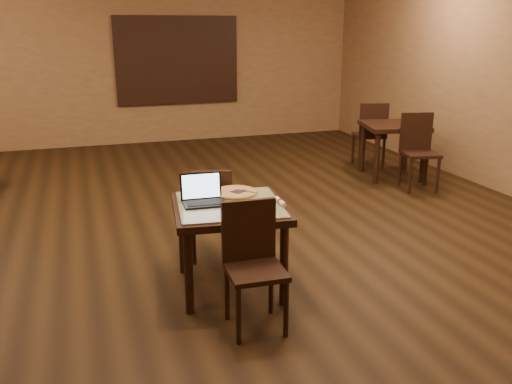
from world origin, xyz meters
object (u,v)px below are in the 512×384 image
object	(u,v)px
chair_main_near	(253,257)
tiled_table	(230,215)
other_table_a_chair_near	(418,147)
other_table_a_chair_far	(371,131)
laptop	(203,195)
chair_main_far	(211,209)
other_table_a	(393,133)
pizza_pan	(235,194)

from	to	relation	value
chair_main_near	tiled_table	bearing A→B (deg)	92.28
chair_main_near	other_table_a_chair_near	distance (m)	4.28
other_table_a_chair_far	laptop	bearing A→B (deg)	55.42
tiled_table	other_table_a_chair_near	distance (m)	3.91
chair_main_far	other_table_a_chair_near	bearing A→B (deg)	-145.29
chair_main_near	laptop	size ratio (longest dim) A/B	2.66
other_table_a	laptop	bearing A→B (deg)	-130.61
pizza_pan	other_table_a_chair_far	xyz separation A→B (m)	(3.13, 3.10, -0.18)
pizza_pan	laptop	bearing A→B (deg)	-157.18
chair_main_far	other_table_a	xyz separation A→B (m)	(3.28, 2.11, 0.15)
chair_main_far	other_table_a_chair_near	xyz separation A→B (m)	(3.30, 1.50, 0.07)
tiled_table	chair_main_near	bearing A→B (deg)	-82.52
pizza_pan	other_table_a	distance (m)	4.02
other_table_a_chair_near	laptop	bearing A→B (deg)	-137.70
pizza_pan	other_table_a_chair_near	size ratio (longest dim) A/B	0.38
chair_main_far	other_table_a_chair_far	bearing A→B (deg)	-129.94
other_table_a	other_table_a_chair_far	size ratio (longest dim) A/B	0.98
laptop	other_table_a_chair_near	distance (m)	4.04
other_table_a_chair_far	chair_main_near	bearing A→B (deg)	62.90
other_table_a_chair_near	pizza_pan	bearing A→B (deg)	-137.03
chair_main_far	pizza_pan	distance (m)	0.48
pizza_pan	other_table_a_chair_far	bearing A→B (deg)	44.67
tiled_table	chair_main_far	size ratio (longest dim) A/B	1.12
chair_main_far	laptop	distance (m)	0.63
chair_main_far	other_table_a_chair_far	world-z (taller)	other_table_a_chair_far
tiled_table	pizza_pan	bearing A→B (deg)	70.65
laptop	pizza_pan	xyz separation A→B (m)	(0.32, 0.13, -0.06)
tiled_table	chair_main_near	size ratio (longest dim) A/B	1.08
chair_main_far	other_table_a	world-z (taller)	chair_main_far
laptop	other_table_a	bearing A→B (deg)	40.08
laptop	pizza_pan	bearing A→B (deg)	25.83
chair_main_far	chair_main_near	bearing A→B (deg)	101.13
other_table_a	other_table_a_chair_near	size ratio (longest dim) A/B	0.98
other_table_a_chair_near	other_table_a_chair_far	world-z (taller)	same
other_table_a_chair_near	chair_main_far	bearing A→B (deg)	-143.30
chair_main_far	other_table_a_chair_near	distance (m)	3.63
chair_main_near	other_table_a_chair_near	bearing A→B (deg)	41.78
laptop	other_table_a_chair_near	size ratio (longest dim) A/B	0.35
tiled_table	other_table_a	size ratio (longest dim) A/B	1.01
laptop	other_table_a_chair_far	bearing A→B (deg)	46.11
chair_main_near	pizza_pan	bearing A→B (deg)	84.23
tiled_table	other_table_a_chair_far	bearing A→B (deg)	52.94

